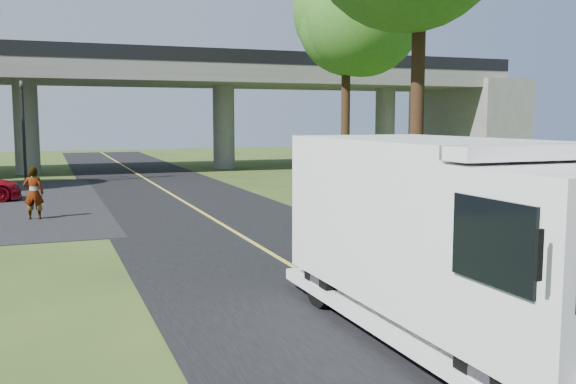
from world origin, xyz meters
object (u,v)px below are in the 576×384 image
traffic_signal (23,120)px  pedestrian (34,193)px  step_van (455,234)px  tree_right_far (352,15)px

traffic_signal → pedestrian: 12.85m
step_van → tree_right_far: bearing=67.0°
tree_right_far → step_van: size_ratio=1.54×
traffic_signal → step_van: bearing=-76.5°
tree_right_far → step_van: tree_right_far is taller
traffic_signal → step_van: traffic_signal is taller
traffic_signal → pedestrian: size_ratio=2.98×
tree_right_far → pedestrian: 17.65m
traffic_signal → tree_right_far: size_ratio=0.47×
traffic_signal → tree_right_far: (15.21, -6.16, 5.10)m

